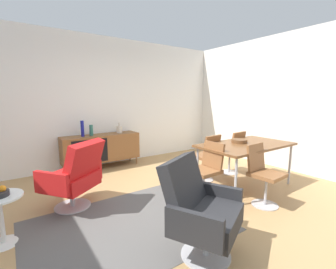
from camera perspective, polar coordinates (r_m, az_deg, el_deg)
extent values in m
plane|color=tan|center=(3.28, -2.03, -18.13)|extent=(8.32, 8.32, 0.00)
cube|color=white|center=(5.29, -17.75, 7.66)|extent=(6.80, 0.12, 2.80)
cube|color=white|center=(5.37, 28.15, 7.03)|extent=(0.12, 5.60, 2.80)
cube|color=brown|center=(5.12, -16.20, -3.15)|extent=(1.60, 0.44, 0.56)
cube|color=black|center=(4.82, -18.71, -4.03)|extent=(0.70, 0.01, 0.48)
cylinder|color=brown|center=(4.87, -23.70, -8.59)|extent=(0.03, 0.03, 0.16)
cylinder|color=brown|center=(5.33, -7.84, -6.36)|extent=(0.03, 0.03, 0.16)
cylinder|color=brown|center=(5.19, -24.45, -7.56)|extent=(0.03, 0.03, 0.16)
cylinder|color=brown|center=(5.62, -9.43, -5.57)|extent=(0.03, 0.03, 0.16)
cylinder|color=beige|center=(5.20, -11.98, 1.20)|extent=(0.12, 0.12, 0.15)
cylinder|color=beige|center=(5.19, -12.03, 2.48)|extent=(0.04, 0.04, 0.08)
cylinder|color=navy|center=(4.94, -20.50, 1.38)|extent=(0.06, 0.06, 0.32)
cylinder|color=#337266|center=(4.99, -18.54, 1.00)|extent=(0.07, 0.07, 0.22)
cube|color=brown|center=(4.04, 18.79, -2.45)|extent=(1.60, 0.90, 0.04)
cylinder|color=#B7B7BC|center=(3.36, 16.45, -11.26)|extent=(0.04, 0.04, 0.70)
cylinder|color=#B7B7BC|center=(4.53, 28.01, -6.63)|extent=(0.04, 0.04, 0.70)
cylinder|color=#B7B7BC|center=(3.87, 7.32, -8.23)|extent=(0.04, 0.04, 0.70)
cylinder|color=#B7B7BC|center=(4.92, 19.91, -4.90)|extent=(0.04, 0.04, 0.70)
cylinder|color=brown|center=(4.09, 17.33, -1.56)|extent=(0.26, 0.26, 0.06)
cube|color=brown|center=(4.74, 15.11, -3.95)|extent=(0.43, 0.43, 0.05)
cube|color=brown|center=(4.60, 17.03, -1.71)|extent=(0.39, 0.12, 0.38)
cylinder|color=#B7B7BC|center=(4.80, 14.99, -6.71)|extent=(0.04, 0.04, 0.42)
cylinder|color=#B7B7BC|center=(4.86, 14.88, -9.05)|extent=(0.36, 0.36, 0.01)
cube|color=brown|center=(3.41, 8.91, -8.92)|extent=(0.41, 0.41, 0.05)
cube|color=brown|center=(3.48, 11.12, -4.95)|extent=(0.09, 0.38, 0.38)
cylinder|color=#B7B7BC|center=(3.50, 8.81, -12.62)|extent=(0.04, 0.04, 0.42)
cylinder|color=#B7B7BC|center=(3.58, 8.72, -15.69)|extent=(0.36, 0.36, 0.01)
cube|color=brown|center=(4.24, 8.98, -5.30)|extent=(0.43, 0.43, 0.05)
cube|color=brown|center=(4.08, 10.93, -2.84)|extent=(0.39, 0.12, 0.38)
cylinder|color=#B7B7BC|center=(4.31, 8.90, -8.35)|extent=(0.04, 0.04, 0.42)
cylinder|color=#B7B7BC|center=(4.38, 8.83, -10.93)|extent=(0.36, 0.36, 0.01)
cube|color=brown|center=(3.50, 23.36, -9.15)|extent=(0.42, 0.42, 0.05)
cube|color=brown|center=(3.52, 21.00, -5.24)|extent=(0.38, 0.11, 0.38)
cylinder|color=#B7B7BC|center=(3.58, 23.11, -12.77)|extent=(0.04, 0.04, 0.42)
cylinder|color=#B7B7BC|center=(3.66, 22.90, -15.78)|extent=(0.36, 0.36, 0.01)
cube|color=red|center=(3.47, -22.95, -10.50)|extent=(0.82, 0.81, 0.20)
cube|color=red|center=(3.23, -20.08, -6.02)|extent=(0.64, 0.57, 0.51)
cube|color=red|center=(3.68, -19.63, -7.85)|extent=(0.35, 0.44, 0.28)
cube|color=red|center=(3.22, -26.97, -10.81)|extent=(0.35, 0.44, 0.28)
cylinder|color=#B7B7BC|center=(3.55, -22.70, -14.16)|extent=(0.06, 0.06, 0.28)
cylinder|color=#B7B7BC|center=(3.61, -22.56, -16.09)|extent=(0.48, 0.48, 0.02)
cube|color=#262628|center=(2.33, 9.60, -19.96)|extent=(0.79, 0.77, 0.20)
cube|color=#262628|center=(2.27, 3.97, -11.91)|extent=(0.66, 0.51, 0.51)
cube|color=#262628|center=(2.02, 6.32, -22.18)|extent=(0.28, 0.48, 0.28)
cube|color=#262628|center=(2.57, 12.17, -15.06)|extent=(0.28, 0.48, 0.28)
cylinder|color=#B7B7BC|center=(2.45, 9.43, -24.87)|extent=(0.06, 0.06, 0.28)
cylinder|color=#B7B7BC|center=(2.53, 9.34, -27.34)|extent=(0.48, 0.48, 0.02)
cylinder|color=white|center=(3.05, -36.05, -17.01)|extent=(0.05, 0.05, 0.50)
cone|color=white|center=(3.16, -35.61, -20.95)|extent=(0.32, 0.32, 0.02)
sphere|color=orange|center=(2.93, -35.91, -10.86)|extent=(0.07, 0.07, 0.07)
cube|color=#595654|center=(2.96, -10.10, -21.51)|extent=(2.20, 1.70, 0.01)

